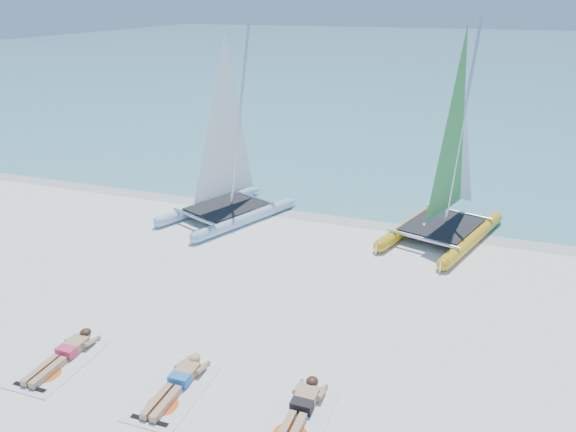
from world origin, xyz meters
name	(u,v)px	position (x,y,z in m)	size (l,w,h in m)	color
ground	(254,294)	(0.00, 0.00, 0.00)	(140.00, 140.00, 0.00)	white
sea	(457,53)	(0.00, 63.00, 0.01)	(140.00, 115.00, 0.01)	#75C4C1
wet_sand_strip	(322,214)	(0.00, 5.50, 0.00)	(140.00, 1.40, 0.01)	silver
catamaran_blue	(226,163)	(-2.72, 4.29, 1.77)	(3.61, 4.81, 5.93)	silver
catamaran_yellow	(454,168)	(3.92, 5.37, 1.96)	(3.44, 5.00, 6.21)	gold
towel_a	(59,363)	(-2.44, -3.75, 0.01)	(1.00, 1.85, 0.02)	white
sunbather_a	(65,353)	(-2.44, -3.56, 0.12)	(0.37, 1.73, 0.26)	tan
towel_b	(173,393)	(0.04, -3.75, 0.01)	(1.00, 1.85, 0.02)	white
sunbather_b	(178,381)	(0.04, -3.56, 0.12)	(0.37, 1.73, 0.26)	tan
towel_c	(297,420)	(2.32, -3.67, 0.01)	(1.00, 1.85, 0.02)	white
sunbather_c	(301,408)	(2.32, -3.47, 0.12)	(0.37, 1.73, 0.26)	tan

